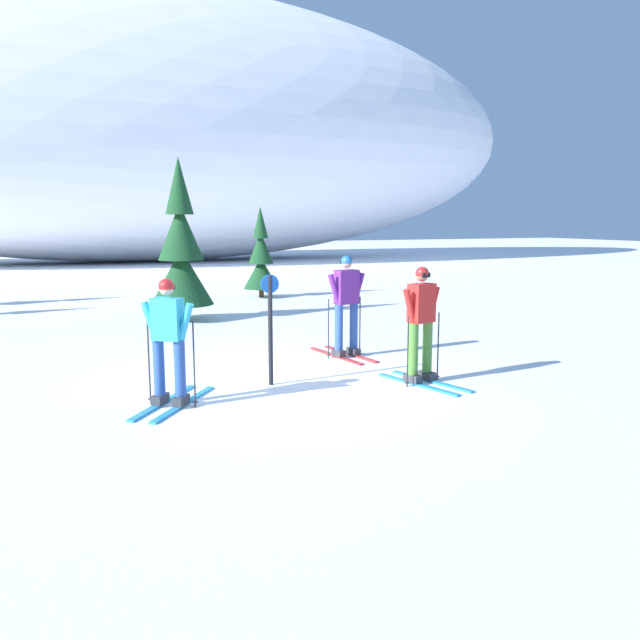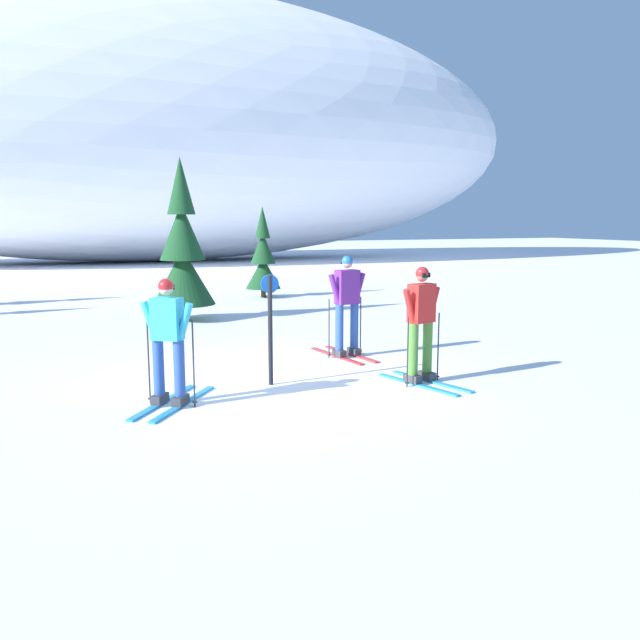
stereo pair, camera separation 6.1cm
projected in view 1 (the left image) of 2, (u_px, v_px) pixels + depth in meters
ground_plane at (273, 382)px, 9.98m from camera, size 120.00×120.00×0.00m
skier_cyan_jacket at (169, 341)px, 8.55m from camera, size 1.40×1.66×1.74m
skier_red_jacket at (421, 323)px, 9.78m from camera, size 0.82×1.67×1.80m
skier_purple_jacket at (346, 304)px, 11.64m from camera, size 0.79×1.73×1.86m
pine_tree_center_right at (181, 253)px, 15.76m from camera, size 1.55×1.55×4.01m
pine_tree_far_right at (261, 260)px, 20.54m from camera, size 1.12×1.12×2.91m
snow_ridge_background at (142, 126)px, 37.32m from camera, size 48.63×16.12×15.74m
trail_marker_post at (270, 323)px, 9.65m from camera, size 0.28×0.07×1.69m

